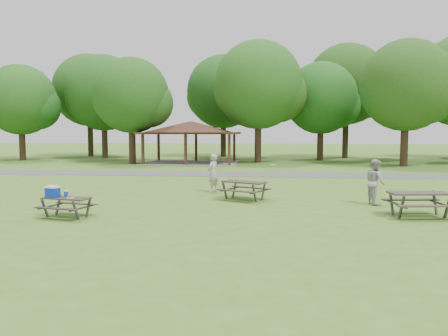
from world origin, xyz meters
TOP-DOWN VIEW (x-y plane):
  - ground at (0.00, 0.00)m, footprint 160.00×160.00m
  - asphalt_path at (0.00, 14.00)m, footprint 120.00×3.20m
  - pavilion at (-4.00, 24.00)m, footprint 8.60×7.01m
  - tree_row_b at (-20.92, 25.53)m, footprint 7.14×6.80m
  - tree_row_c at (-13.90, 29.03)m, footprint 8.19×7.80m
  - tree_row_d at (-8.92, 22.53)m, footprint 6.93×6.60m
  - tree_row_e at (2.10, 25.03)m, footprint 8.40×8.00m
  - tree_row_f at (8.09, 28.53)m, footprint 7.35×7.00m
  - tree_row_g at (14.09, 22.03)m, footprint 7.77×7.40m
  - tree_deep_a at (-16.90, 32.53)m, footprint 8.40×8.00m
  - tree_deep_b at (-1.90, 33.03)m, footprint 8.40×8.00m
  - tree_deep_c at (11.10, 32.03)m, footprint 8.82×8.40m
  - picnic_table_near at (-4.04, -0.91)m, footprint 1.87×1.63m
  - picnic_table_middle at (1.92, 3.41)m, footprint 2.35×2.19m
  - picnic_table_far at (8.07, 0.38)m, footprint 2.19×1.84m
  - frisbee_in_flight at (3.14, 4.41)m, footprint 0.30×0.30m
  - frisbee_thrower at (0.31, 5.57)m, footprint 0.66×0.79m
  - frisbee_catcher at (7.16, 2.76)m, footprint 0.85×1.01m

SIDE VIEW (x-z plane):
  - ground at x=0.00m, z-range 0.00..0.00m
  - asphalt_path at x=0.00m, z-range 0.00..0.02m
  - picnic_table_middle at x=1.92m, z-range 0.19..1.01m
  - picnic_table_far at x=8.07m, z-range 0.21..1.08m
  - picnic_table_near at x=-4.04m, z-range 0.08..1.21m
  - frisbee_catcher at x=7.16m, z-range 0.00..1.82m
  - frisbee_thrower at x=0.31m, z-range 0.00..1.84m
  - frisbee_in_flight at x=3.14m, z-range 1.42..1.43m
  - pavilion at x=-4.00m, z-range 1.18..4.94m
  - tree_row_b at x=-20.92m, z-range 1.03..10.30m
  - tree_row_d at x=-8.92m, z-range 1.13..10.41m
  - tree_row_f at x=8.09m, z-range 1.06..10.62m
  - tree_row_g at x=14.09m, z-range 1.20..11.46m
  - tree_row_c at x=-13.90m, z-range 1.20..11.87m
  - tree_row_e at x=2.10m, z-range 1.27..12.29m
  - tree_deep_b at x=-1.90m, z-range 1.32..12.45m
  - tree_deep_a at x=-16.90m, z-range 1.44..12.82m
  - tree_deep_c at x=11.10m, z-range 1.49..13.39m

